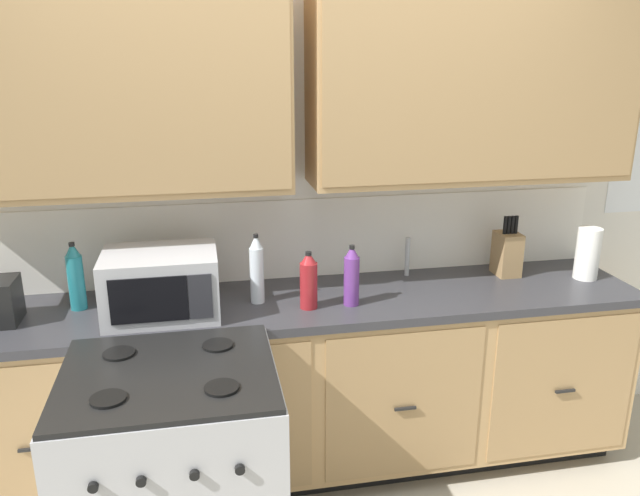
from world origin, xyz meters
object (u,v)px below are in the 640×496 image
object	(u,v)px
bottle_teal	(76,277)
bottle_red	(309,281)
stove_range	(177,484)
bottle_clear	(257,269)
paper_towel_roll	(588,253)
microwave	(161,284)
knife_block	(507,253)
bottle_violet	(352,276)

from	to	relation	value
bottle_teal	bottle_red	size ratio (longest dim) A/B	1.17
stove_range	bottle_teal	bearing A→B (deg)	119.97
bottle_clear	bottle_teal	world-z (taller)	bottle_clear
stove_range	bottle_red	world-z (taller)	bottle_red
paper_towel_roll	stove_range	bearing A→B (deg)	-162.72
bottle_red	microwave	bearing A→B (deg)	175.49
paper_towel_roll	bottle_clear	distance (m)	1.65
microwave	bottle_teal	world-z (taller)	bottle_teal
bottle_red	bottle_teal	bearing A→B (deg)	169.59
knife_block	bottle_red	xyz separation A→B (m)	(-1.06, -0.23, 0.01)
paper_towel_roll	bottle_red	xyz separation A→B (m)	(-1.43, -0.11, -0.00)
stove_range	paper_towel_roll	xyz separation A→B (m)	(2.02, 0.63, 0.57)
bottle_clear	bottle_red	distance (m)	0.24
bottle_teal	bottle_red	xyz separation A→B (m)	(1.00, -0.18, -0.02)
bottle_teal	bottle_red	world-z (taller)	bottle_teal
stove_range	paper_towel_roll	distance (m)	2.19
knife_block	bottle_red	size ratio (longest dim) A/B	1.19
knife_block	bottle_teal	world-z (taller)	knife_block
bottle_violet	bottle_teal	bearing A→B (deg)	171.19
knife_block	bottle_red	bearing A→B (deg)	-167.59
bottle_violet	bottle_red	distance (m)	0.19
bottle_clear	paper_towel_roll	bearing A→B (deg)	-0.04
bottle_clear	bottle_teal	bearing A→B (deg)	174.44
knife_block	bottle_clear	xyz separation A→B (m)	(-1.28, -0.13, 0.04)
stove_range	microwave	distance (m)	0.82
knife_block	bottle_clear	bearing A→B (deg)	-174.37
microwave	paper_towel_roll	xyz separation A→B (m)	(2.06, 0.06, -0.01)
bottle_red	paper_towel_roll	bearing A→B (deg)	4.26
stove_range	bottle_teal	size ratio (longest dim) A/B	3.10
stove_range	bottle_teal	xyz separation A→B (m)	(-0.41, 0.71, 0.59)
microwave	knife_block	world-z (taller)	knife_block
bottle_violet	bottle_red	xyz separation A→B (m)	(-0.19, 0.00, -0.01)
knife_block	bottle_violet	distance (m)	0.90
microwave	bottle_red	xyz separation A→B (m)	(0.63, -0.05, -0.01)
stove_range	bottle_clear	distance (m)	0.95
stove_range	microwave	world-z (taller)	microwave
microwave	paper_towel_roll	world-z (taller)	microwave
microwave	bottle_violet	distance (m)	0.83
paper_towel_roll	bottle_teal	xyz separation A→B (m)	(-2.43, 0.08, 0.02)
stove_range	knife_block	xyz separation A→B (m)	(1.66, 0.76, 0.56)
knife_block	bottle_violet	size ratio (longest dim) A/B	1.11
paper_towel_roll	bottle_red	size ratio (longest dim) A/B	1.00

